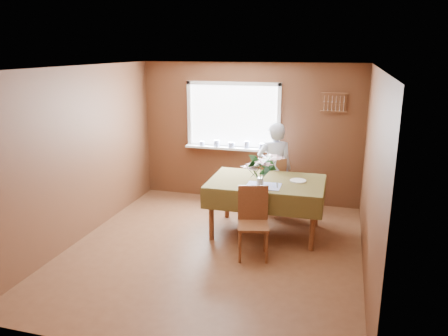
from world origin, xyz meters
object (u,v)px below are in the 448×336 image
(chair_near, at_px, (253,219))
(dining_table, at_px, (266,187))
(chair_far, at_px, (274,183))
(flower_bouquet, at_px, (260,167))
(seated_woman, at_px, (274,169))

(chair_near, bearing_deg, dining_table, 73.41)
(dining_table, xyz_separation_m, chair_far, (-0.02, 0.83, -0.18))
(dining_table, distance_m, chair_near, 0.81)
(chair_far, bearing_deg, chair_near, 89.20)
(flower_bouquet, bearing_deg, chair_far, 88.61)
(seated_woman, bearing_deg, chair_far, -96.42)
(chair_near, distance_m, flower_bouquet, 0.77)
(chair_near, bearing_deg, chair_far, 75.38)
(dining_table, height_order, seated_woman, seated_woman)
(chair_near, xyz_separation_m, flower_bouquet, (-0.01, 0.50, 0.58))
(chair_near, relative_size, seated_woman, 0.60)
(chair_near, bearing_deg, seated_woman, 75.09)
(dining_table, xyz_separation_m, seated_woman, (-0.01, 0.78, 0.07))
(chair_far, distance_m, seated_woman, 0.25)
(dining_table, distance_m, flower_bouquet, 0.47)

